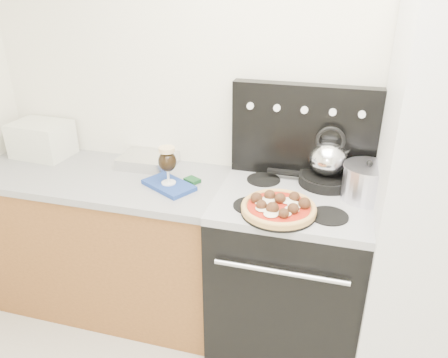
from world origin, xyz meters
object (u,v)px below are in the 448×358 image
(beer_glass, at_px, (168,165))
(skillet, at_px, (326,179))
(stock_pot, at_px, (367,183))
(pizza_pan, at_px, (278,212))
(tea_kettle, at_px, (329,155))
(stove_body, at_px, (287,275))
(base_cabinet, at_px, (108,243))
(toaster_oven, at_px, (42,139))
(oven_mitt, at_px, (169,185))
(pizza, at_px, (279,206))

(beer_glass, relative_size, skillet, 0.72)
(skillet, height_order, stock_pot, stock_pot)
(pizza_pan, height_order, tea_kettle, tea_kettle)
(stove_body, distance_m, tea_kettle, 0.69)
(base_cabinet, bearing_deg, toaster_oven, 161.39)
(oven_mitt, relative_size, pizza, 0.80)
(oven_mitt, bearing_deg, pizza, -14.11)
(stove_body, height_order, pizza, pizza)
(pizza_pan, bearing_deg, oven_mitt, 165.89)
(oven_mitt, height_order, tea_kettle, tea_kettle)
(pizza, bearing_deg, skillet, 62.96)
(base_cabinet, distance_m, tea_kettle, 1.42)
(oven_mitt, xyz_separation_m, stock_pot, (0.99, 0.10, 0.09))
(skillet, bearing_deg, beer_glass, -164.37)
(base_cabinet, height_order, beer_glass, beer_glass)
(base_cabinet, height_order, pizza_pan, pizza_pan)
(stove_body, bearing_deg, pizza, -104.56)
(toaster_oven, bearing_deg, stock_pot, 0.42)
(toaster_oven, relative_size, oven_mitt, 1.20)
(base_cabinet, relative_size, stock_pot, 6.30)
(stove_body, height_order, oven_mitt, oven_mitt)
(pizza_pan, bearing_deg, base_cabinet, 168.91)
(oven_mitt, distance_m, pizza, 0.63)
(oven_mitt, bearing_deg, beer_glass, 0.00)
(toaster_oven, bearing_deg, base_cabinet, -14.98)
(beer_glass, height_order, stock_pot, beer_glass)
(base_cabinet, relative_size, pizza_pan, 4.16)
(base_cabinet, xyz_separation_m, oven_mitt, (0.45, -0.05, 0.48))
(base_cabinet, xyz_separation_m, skillet, (1.25, 0.17, 0.52))
(beer_glass, xyz_separation_m, pizza_pan, (0.61, -0.15, -0.10))
(oven_mitt, bearing_deg, stove_body, 2.60)
(oven_mitt, relative_size, stock_pot, 1.21)
(tea_kettle, bearing_deg, skillet, 0.00)
(stove_body, relative_size, toaster_oven, 2.64)
(toaster_oven, xyz_separation_m, tea_kettle, (1.71, 0.01, 0.08))
(tea_kettle, bearing_deg, stock_pot, -29.00)
(stock_pot, bearing_deg, beer_glass, -174.04)
(tea_kettle, bearing_deg, toaster_oven, -176.96)
(skillet, xyz_separation_m, stock_pot, (0.19, -0.12, 0.06))
(beer_glass, bearing_deg, stove_body, 2.60)
(skillet, bearing_deg, stove_body, -126.73)
(tea_kettle, bearing_deg, beer_glass, -161.75)
(pizza, bearing_deg, stock_pot, 33.56)
(toaster_oven, height_order, pizza_pan, toaster_oven)
(stove_body, relative_size, stock_pot, 3.83)
(skillet, xyz_separation_m, tea_kettle, (0.00, 0.00, 0.14))
(base_cabinet, relative_size, skillet, 5.07)
(base_cabinet, distance_m, toaster_oven, 0.75)
(skillet, distance_m, stock_pot, 0.24)
(pizza, bearing_deg, toaster_oven, 166.57)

